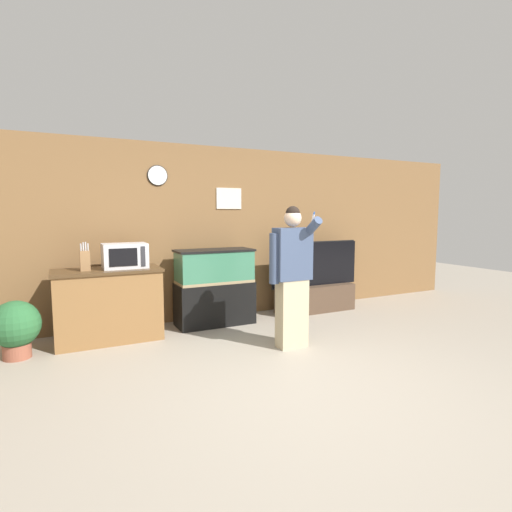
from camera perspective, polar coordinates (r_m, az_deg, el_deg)
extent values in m
plane|color=gray|center=(3.98, 7.24, -17.71)|extent=(18.00, 18.00, 0.00)
cube|color=brown|center=(6.11, -6.94, 3.24)|extent=(10.00, 0.06, 2.60)
cube|color=beige|center=(6.19, -3.89, 8.20)|extent=(0.41, 0.02, 0.32)
cylinder|color=white|center=(5.88, -13.89, 11.11)|extent=(0.26, 0.03, 0.26)
cylinder|color=black|center=(5.88, -13.89, 11.11)|extent=(0.29, 0.01, 0.29)
cube|color=brown|center=(5.40, -20.31, -6.73)|extent=(1.25, 0.61, 0.87)
cube|color=#48321C|center=(5.32, -20.50, -1.95)|extent=(1.29, 0.65, 0.03)
cube|color=silver|center=(5.34, -18.23, 0.04)|extent=(0.54, 0.36, 0.31)
cube|color=black|center=(5.15, -18.41, -0.17)|extent=(0.33, 0.01, 0.22)
cube|color=#2D2D33|center=(5.19, -15.82, -0.05)|extent=(0.05, 0.01, 0.25)
cube|color=olive|center=(5.26, -23.24, -0.63)|extent=(0.11, 0.12, 0.24)
cylinder|color=#B7B7BC|center=(5.24, -23.74, 1.07)|extent=(0.02, 0.02, 0.08)
cylinder|color=#B7B7BC|center=(5.25, -23.46, 1.24)|extent=(0.02, 0.02, 0.10)
cylinder|color=#B7B7BC|center=(5.25, -23.18, 1.28)|extent=(0.02, 0.02, 0.11)
cylinder|color=#B7B7BC|center=(5.25, -22.89, 1.19)|extent=(0.02, 0.02, 0.09)
cylinder|color=#B7B7BC|center=(5.29, -23.77, 1.18)|extent=(0.02, 0.02, 0.09)
cylinder|color=#B7B7BC|center=(5.29, -23.48, 1.14)|extent=(0.02, 0.02, 0.08)
cylinder|color=#B7B7BC|center=(5.29, -23.20, 1.19)|extent=(0.02, 0.02, 0.08)
cube|color=black|center=(5.84, -5.90, -6.75)|extent=(1.11, 0.48, 0.61)
cube|color=#937F5B|center=(5.78, -5.94, -3.61)|extent=(1.07, 0.47, 0.04)
cube|color=#387556|center=(5.74, -5.96, -1.44)|extent=(1.06, 0.46, 0.46)
cube|color=black|center=(5.72, -5.99, 0.80)|extent=(1.11, 0.48, 0.03)
cube|color=#4C3828|center=(6.65, 8.44, -5.98)|extent=(1.33, 0.40, 0.43)
cube|color=black|center=(6.55, 8.52, -1.12)|extent=(1.57, 0.05, 0.70)
cube|color=black|center=(6.58, 8.37, -1.09)|extent=(1.60, 0.01, 0.73)
cube|color=#BCAD89|center=(4.84, 5.14, -8.17)|extent=(0.36, 0.20, 0.82)
cube|color=#3D4C6B|center=(4.72, 5.22, 0.30)|extent=(0.44, 0.21, 0.62)
sphere|color=beige|center=(4.69, 5.28, 5.41)|extent=(0.21, 0.21, 0.21)
sphere|color=black|center=(4.69, 5.28, 6.10)|extent=(0.17, 0.17, 0.17)
cylinder|color=#3D4C6B|center=(4.60, 2.63, -0.36)|extent=(0.12, 0.12, 0.58)
cylinder|color=#3D4C6B|center=(4.68, 7.98, 4.01)|extent=(0.10, 0.32, 0.27)
cylinder|color=white|center=(4.66, 8.13, 5.24)|extent=(0.02, 0.06, 0.11)
cylinder|color=#2856B2|center=(4.64, 8.29, 5.97)|extent=(0.02, 0.03, 0.05)
cylinder|color=brown|center=(5.27, -30.95, -11.55)|extent=(0.29, 0.29, 0.17)
sphere|color=#286033|center=(5.19, -31.14, -8.34)|extent=(0.52, 0.52, 0.52)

